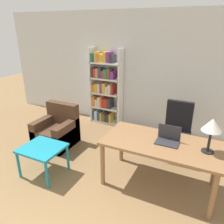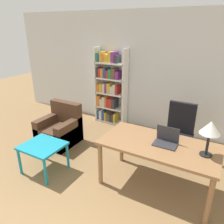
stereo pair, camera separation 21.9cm
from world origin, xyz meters
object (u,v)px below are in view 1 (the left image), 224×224
object	(u,v)px
laptop	(168,139)
bookshelf	(104,89)
armchair	(57,132)
office_chair	(176,132)
side_table_blue	(43,151)
table_lamp	(212,126)
desk	(160,148)

from	to	relation	value
laptop	bookshelf	world-z (taller)	bookshelf
armchair	office_chair	bearing A→B (deg)	15.26
laptop	armchair	size ratio (longest dim) A/B	0.39
side_table_blue	table_lamp	bearing A→B (deg)	13.52
desk	table_lamp	bearing A→B (deg)	1.47
office_chair	armchair	world-z (taller)	office_chair
office_chair	laptop	bearing A→B (deg)	-88.85
armchair	bookshelf	xyz separation A→B (m)	(0.37, 1.47, 0.62)
table_lamp	laptop	bearing A→B (deg)	176.88
side_table_blue	office_chair	bearing A→B (deg)	39.59
laptop	armchair	xyz separation A→B (m)	(-2.35, 0.29, -0.54)
table_lamp	office_chair	xyz separation A→B (m)	(-0.57, 0.96, -0.65)
bookshelf	side_table_blue	bearing A→B (deg)	-87.71
side_table_blue	desk	bearing A→B (deg)	17.55
laptop	office_chair	size ratio (longest dim) A/B	0.31
desk	side_table_blue	world-z (taller)	desk
laptop	side_table_blue	distance (m)	2.02
desk	armchair	distance (m)	2.32
laptop	office_chair	world-z (taller)	office_chair
armchair	bookshelf	distance (m)	1.63
office_chair	bookshelf	world-z (taller)	bookshelf
side_table_blue	bookshelf	size ratio (longest dim) A/B	0.35
laptop	side_table_blue	bearing A→B (deg)	-161.95
table_lamp	bookshelf	xyz separation A→B (m)	(-2.53, 1.79, -0.25)
office_chair	side_table_blue	world-z (taller)	office_chair
desk	laptop	size ratio (longest dim) A/B	5.13
laptop	office_chair	bearing A→B (deg)	91.15
armchair	desk	bearing A→B (deg)	-8.54
office_chair	armchair	xyz separation A→B (m)	(-2.33, -0.64, -0.21)
office_chair	side_table_blue	distance (m)	2.43
side_table_blue	armchair	distance (m)	1.03
bookshelf	office_chair	bearing A→B (deg)	-22.98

